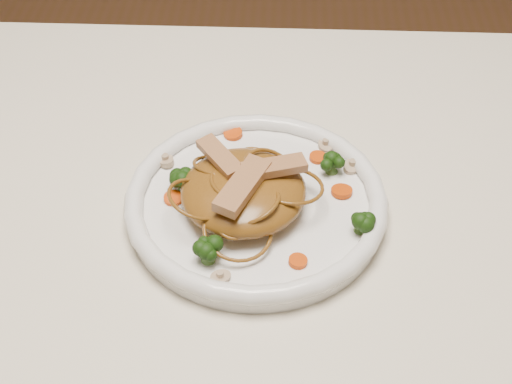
{
  "coord_description": "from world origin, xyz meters",
  "views": [
    {
      "loc": [
        0.07,
        -0.51,
        1.3
      ],
      "look_at": [
        0.05,
        0.03,
        0.78
      ],
      "focal_mm": 51.62,
      "sensor_mm": 36.0,
      "label": 1
    }
  ],
  "objects": [
    {
      "name": "table",
      "position": [
        0.0,
        0.0,
        0.65
      ],
      "size": [
        1.2,
        0.8,
        0.75
      ],
      "color": "beige",
      "rests_on": "ground"
    },
    {
      "name": "plate",
      "position": [
        0.05,
        0.03,
        0.76
      ],
      "size": [
        0.28,
        0.28,
        0.02
      ],
      "primitive_type": "cylinder",
      "rotation": [
        0.0,
        0.0,
        0.02
      ],
      "color": "white",
      "rests_on": "table"
    },
    {
      "name": "noodle_mound",
      "position": [
        0.03,
        0.03,
        0.79
      ],
      "size": [
        0.13,
        0.13,
        0.04
      ],
      "primitive_type": "ellipsoid",
      "rotation": [
        0.0,
        0.0,
        0.02
      ],
      "color": "brown",
      "rests_on": "plate"
    },
    {
      "name": "chicken_a",
      "position": [
        0.06,
        0.04,
        0.81
      ],
      "size": [
        0.07,
        0.04,
        0.01
      ],
      "primitive_type": "cube",
      "rotation": [
        0.0,
        0.0,
        0.34
      ],
      "color": "tan",
      "rests_on": "noodle_mound"
    },
    {
      "name": "chicken_b",
      "position": [
        0.01,
        0.05,
        0.81
      ],
      "size": [
        0.05,
        0.06,
        0.01
      ],
      "primitive_type": "cube",
      "rotation": [
        0.0,
        0.0,
        2.22
      ],
      "color": "tan",
      "rests_on": "noodle_mound"
    },
    {
      "name": "chicken_c",
      "position": [
        0.03,
        0.01,
        0.81
      ],
      "size": [
        0.06,
        0.08,
        0.01
      ],
      "primitive_type": "cube",
      "rotation": [
        0.0,
        0.0,
        4.28
      ],
      "color": "tan",
      "rests_on": "noodle_mound"
    },
    {
      "name": "broccoli_0",
      "position": [
        0.12,
        0.08,
        0.78
      ],
      "size": [
        0.03,
        0.03,
        0.03
      ],
      "primitive_type": null,
      "rotation": [
        0.0,
        0.0,
        -0.36
      ],
      "color": "#15320A",
      "rests_on": "plate"
    },
    {
      "name": "broccoli_1",
      "position": [
        -0.03,
        0.05,
        0.78
      ],
      "size": [
        0.04,
        0.04,
        0.03
      ],
      "primitive_type": null,
      "rotation": [
        0.0,
        0.0,
        0.37
      ],
      "color": "#15320A",
      "rests_on": "plate"
    },
    {
      "name": "broccoli_2",
      "position": [
        0.0,
        -0.05,
        0.78
      ],
      "size": [
        0.03,
        0.03,
        0.03
      ],
      "primitive_type": null,
      "rotation": [
        0.0,
        0.0,
        0.06
      ],
      "color": "#15320A",
      "rests_on": "plate"
    },
    {
      "name": "broccoli_3",
      "position": [
        0.15,
        -0.0,
        0.78
      ],
      "size": [
        0.03,
        0.03,
        0.03
      ],
      "primitive_type": null,
      "rotation": [
        0.0,
        0.0,
        0.41
      ],
      "color": "#15320A",
      "rests_on": "plate"
    },
    {
      "name": "carrot_0",
      "position": [
        0.11,
        0.1,
        0.77
      ],
      "size": [
        0.02,
        0.02,
        0.0
      ],
      "primitive_type": "cylinder",
      "rotation": [
        0.0,
        0.0,
        0.41
      ],
      "color": "#BE4206",
      "rests_on": "plate"
    },
    {
      "name": "carrot_1",
      "position": [
        -0.04,
        0.03,
        0.77
      ],
      "size": [
        0.02,
        0.02,
        0.0
      ],
      "primitive_type": "cylinder",
      "rotation": [
        0.0,
        0.0,
        -0.22
      ],
      "color": "#BE4206",
      "rests_on": "plate"
    },
    {
      "name": "carrot_2",
      "position": [
        0.13,
        0.05,
        0.77
      ],
      "size": [
        0.03,
        0.03,
        0.0
      ],
      "primitive_type": "cylinder",
      "rotation": [
        0.0,
        0.0,
        -0.34
      ],
      "color": "#BE4206",
      "rests_on": "plate"
    },
    {
      "name": "carrot_3",
      "position": [
        0.01,
        0.14,
        0.77
      ],
      "size": [
        0.02,
        0.02,
        0.0
      ],
      "primitive_type": "cylinder",
      "rotation": [
        0.0,
        0.0,
        0.02
      ],
      "color": "#BE4206",
      "rests_on": "plate"
    },
    {
      "name": "carrot_4",
      "position": [
        0.09,
        -0.05,
        0.77
      ],
      "size": [
        0.02,
        0.02,
        0.0
      ],
      "primitive_type": "cylinder",
      "rotation": [
        0.0,
        0.0,
        -0.31
      ],
      "color": "#BE4206",
      "rests_on": "plate"
    },
    {
      "name": "mushroom_0",
      "position": [
        0.02,
        -0.07,
        0.77
      ],
      "size": [
        0.03,
        0.03,
        0.01
      ],
      "primitive_type": "cylinder",
      "rotation": [
        0.0,
        0.0,
        0.63
      ],
      "color": "beige",
      "rests_on": "plate"
    },
    {
      "name": "mushroom_1",
      "position": [
        0.15,
        0.09,
        0.77
      ],
      "size": [
        0.03,
        0.03,
        0.01
      ],
      "primitive_type": "cylinder",
      "rotation": [
        0.0,
        0.0,
        1.14
      ],
      "color": "beige",
      "rests_on": "plate"
    },
    {
      "name": "mushroom_2",
      "position": [
        -0.06,
        0.09,
        0.77
      ],
      "size": [
        0.03,
        0.03,
        0.01
      ],
      "primitive_type": "cylinder",
      "rotation": [
        0.0,
        0.0,
        -1.06
      ],
      "color": "beige",
      "rests_on": "plate"
    },
    {
      "name": "mushroom_3",
      "position": [
        0.12,
        0.12,
        0.77
      ],
      "size": [
        0.03,
        0.03,
        0.01
      ],
      "primitive_type": "cylinder",
      "rotation": [
        0.0,
        0.0,
        1.77
      ],
      "color": "beige",
      "rests_on": "plate"
    }
  ]
}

